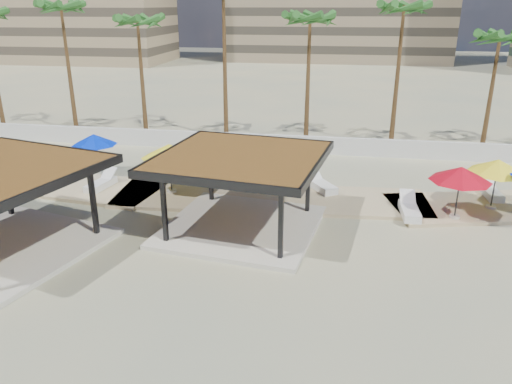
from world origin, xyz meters
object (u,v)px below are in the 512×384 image
umbrella_c (461,174)px  lounger_b (409,210)px  pavilion_central (241,185)px  lounger_a (101,184)px  lounger_c (321,185)px  lounger_d (491,192)px

umbrella_c → lounger_b: bearing=178.5°
pavilion_central → lounger_b: 8.16m
umbrella_c → lounger_a: bearing=176.5°
pavilion_central → lounger_c: 6.47m
lounger_a → lounger_d: (20.48, 2.16, -0.01)m
pavilion_central → umbrella_c: (9.62, 2.44, 0.24)m
lounger_a → lounger_c: size_ratio=0.96×
lounger_a → lounger_c: 11.87m
lounger_a → lounger_d: bearing=-74.7°
pavilion_central → lounger_d: pavilion_central is taller
umbrella_c → lounger_a: (-18.06, 1.11, -1.93)m
pavilion_central → umbrella_c: 9.93m
lounger_d → lounger_c: bearing=89.8°
lounger_b → lounger_d: (4.46, 3.22, -0.02)m
lounger_c → lounger_d: bearing=-119.9°
umbrella_c → lounger_b: 2.80m
lounger_b → lounger_d: lounger_b is taller
lounger_b → lounger_c: (-4.29, 2.82, 0.01)m
lounger_a → lounger_c: bearing=-72.1°
lounger_c → lounger_b: bearing=-155.8°
umbrella_c → lounger_c: bearing=155.6°
pavilion_central → lounger_a: bearing=165.3°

